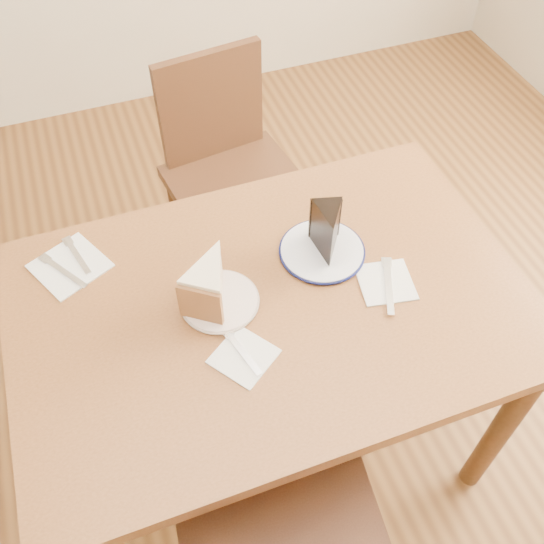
{
  "coord_description": "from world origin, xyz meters",
  "views": [
    {
      "loc": [
        -0.29,
        -0.79,
        1.88
      ],
      "look_at": [
        0.02,
        0.04,
        0.8
      ],
      "focal_mm": 40.0,
      "sensor_mm": 36.0,
      "label": 1
    }
  ],
  "objects_px": {
    "chocolate_cake": "(328,234)",
    "plate_cream": "(220,301)",
    "table": "(271,324)",
    "carrot_cake": "(211,280)",
    "chair_far": "(231,174)",
    "plate_navy": "(322,251)"
  },
  "relations": [
    {
      "from": "table",
      "to": "plate_cream",
      "type": "distance_m",
      "value": 0.16
    },
    {
      "from": "carrot_cake",
      "to": "plate_cream",
      "type": "bearing_deg",
      "value": -32.92
    },
    {
      "from": "plate_navy",
      "to": "chocolate_cake",
      "type": "relative_size",
      "value": 1.71
    },
    {
      "from": "chocolate_cake",
      "to": "plate_cream",
      "type": "bearing_deg",
      "value": 25.67
    },
    {
      "from": "plate_cream",
      "to": "chocolate_cake",
      "type": "bearing_deg",
      "value": 10.42
    },
    {
      "from": "table",
      "to": "chocolate_cake",
      "type": "xyz_separation_m",
      "value": [
        0.18,
        0.09,
        0.17
      ]
    },
    {
      "from": "chocolate_cake",
      "to": "plate_navy",
      "type": "bearing_deg",
      "value": -29.62
    },
    {
      "from": "chair_far",
      "to": "carrot_cake",
      "type": "distance_m",
      "value": 0.8
    },
    {
      "from": "plate_cream",
      "to": "plate_navy",
      "type": "height_order",
      "value": "same"
    },
    {
      "from": "table",
      "to": "carrot_cake",
      "type": "relative_size",
      "value": 8.77
    },
    {
      "from": "plate_cream",
      "to": "plate_navy",
      "type": "bearing_deg",
      "value": 12.18
    },
    {
      "from": "table",
      "to": "carrot_cake",
      "type": "bearing_deg",
      "value": 155.17
    },
    {
      "from": "plate_navy",
      "to": "carrot_cake",
      "type": "height_order",
      "value": "carrot_cake"
    },
    {
      "from": "plate_cream",
      "to": "chocolate_cake",
      "type": "distance_m",
      "value": 0.3
    },
    {
      "from": "plate_cream",
      "to": "chair_far",
      "type": "bearing_deg",
      "value": 71.35
    },
    {
      "from": "table",
      "to": "plate_cream",
      "type": "relative_size",
      "value": 6.81
    },
    {
      "from": "table",
      "to": "chair_far",
      "type": "height_order",
      "value": "chair_far"
    },
    {
      "from": "chair_far",
      "to": "carrot_cake",
      "type": "bearing_deg",
      "value": 62.3
    },
    {
      "from": "table",
      "to": "carrot_cake",
      "type": "distance_m",
      "value": 0.21
    },
    {
      "from": "carrot_cake",
      "to": "chair_far",
      "type": "bearing_deg",
      "value": 106.15
    },
    {
      "from": "plate_navy",
      "to": "carrot_cake",
      "type": "distance_m",
      "value": 0.3
    },
    {
      "from": "plate_navy",
      "to": "plate_cream",
      "type": "bearing_deg",
      "value": -167.82
    }
  ]
}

